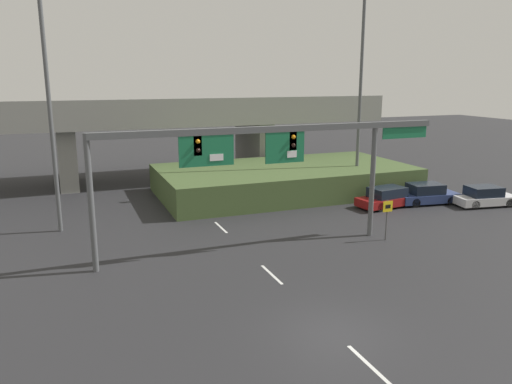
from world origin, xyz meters
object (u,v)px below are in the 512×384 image
Objects in this scene: signal_gantry at (268,149)px; highway_light_pole_near at (361,73)px; parked_sedan_near_right at (388,198)px; parked_sedan_mid_right at (426,194)px; highway_light_pole_far at (48,89)px; parked_sedan_far_right at (485,197)px; speed_limit_sign at (387,214)px.

highway_light_pole_near reaches higher than signal_gantry.
parked_sedan_near_right is 3.11m from parked_sedan_mid_right.
highway_light_pole_far reaches higher than signal_gantry.
signal_gantry is 3.83× the size of parked_sedan_near_right.
speed_limit_sign is at bearing -151.82° from parked_sedan_far_right.
highway_light_pole_far is at bearing -178.29° from parked_sedan_mid_right.
highway_light_pole_far is at bearing 179.67° from parked_sedan_far_right.
signal_gantry is 1.07× the size of highway_light_pole_near.
highway_light_pole_near is at bearing 125.20° from parked_sedan_mid_right.
signal_gantry reaches higher than speed_limit_sign.
highway_light_pole_near is 10.19m from parked_sedan_mid_right.
highway_light_pole_far is 3.22× the size of parked_sedan_near_right.
highway_light_pole_far reaches higher than parked_sedan_far_right.
highway_light_pole_near is 12.57m from parked_sedan_far_right.
parked_sedan_far_right is (10.99, 3.87, -0.85)m from speed_limit_sign.
speed_limit_sign is 7.64m from parked_sedan_near_right.
parked_sedan_far_right is (27.87, -4.47, -7.57)m from highway_light_pole_far.
highway_light_pole_far reaches higher than speed_limit_sign.
speed_limit_sign reaches higher than parked_sedan_far_right.
parked_sedan_mid_right reaches higher than parked_sedan_far_right.
parked_sedan_mid_right is (24.49, -2.46, -7.55)m from highway_light_pole_far.
highway_light_pole_near is at bearing 6.77° from highway_light_pole_far.
highway_light_pole_near is 22.01m from highway_light_pole_far.
speed_limit_sign is 11.68m from parked_sedan_far_right.
parked_sedan_mid_right is at bearing -5.73° from highway_light_pole_far.
parked_sedan_near_right is at bearing -95.21° from highway_light_pole_near.
parked_sedan_mid_right is (7.61, 5.88, -0.83)m from speed_limit_sign.
highway_light_pole_near reaches higher than highway_light_pole_far.
signal_gantry is 7.79m from speed_limit_sign.
highway_light_pole_far reaches higher than parked_sedan_near_right.
parked_sedan_near_right is (-0.44, -4.82, -8.47)m from highway_light_pole_near.
signal_gantry is 13.17m from parked_sedan_near_right.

